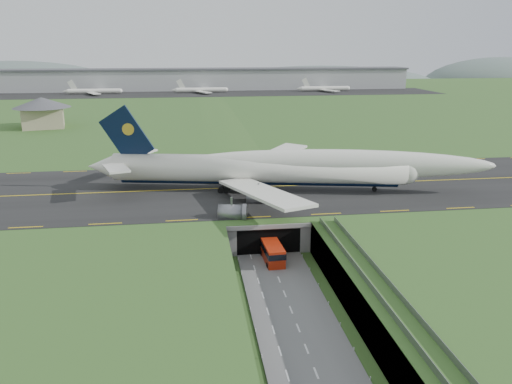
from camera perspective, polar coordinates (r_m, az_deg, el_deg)
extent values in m
plane|color=#2D5421|center=(87.42, 2.30, -9.23)|extent=(900.00, 900.00, 0.00)
cube|color=gray|center=(86.16, 2.32, -7.43)|extent=(800.00, 800.00, 6.00)
cube|color=slate|center=(80.79, 3.23, -11.44)|extent=(12.00, 75.00, 0.20)
cube|color=black|center=(115.88, -0.47, 0.53)|extent=(800.00, 44.00, 0.18)
cube|color=gray|center=(102.79, 0.52, -1.90)|extent=(16.00, 22.00, 1.00)
cube|color=gray|center=(102.89, -3.36, -3.39)|extent=(2.00, 22.00, 6.00)
cube|color=gray|center=(104.77, 4.31, -3.04)|extent=(2.00, 22.00, 6.00)
cube|color=black|center=(99.13, 0.92, -4.45)|extent=(12.00, 12.00, 5.00)
cube|color=#A8A8A3|center=(92.45, 1.49, -3.98)|extent=(17.00, 0.50, 0.80)
cube|color=#A8A8A3|center=(71.67, 13.82, -10.63)|extent=(3.00, 53.00, 0.50)
cube|color=gray|center=(70.86, 12.79, -10.21)|extent=(0.06, 53.00, 1.00)
cube|color=gray|center=(71.84, 14.92, -9.98)|extent=(0.06, 53.00, 1.00)
cylinder|color=#A8A8A3|center=(65.62, 16.72, -16.62)|extent=(0.90, 0.90, 5.60)
cylinder|color=#A8A8A3|center=(75.09, 12.97, -11.83)|extent=(0.90, 0.90, 5.60)
cylinder|color=#A8A8A3|center=(85.21, 10.17, -8.12)|extent=(0.90, 0.90, 5.60)
cylinder|color=white|center=(112.72, 0.20, 2.68)|extent=(65.90, 18.86, 6.21)
sphere|color=white|center=(115.66, 16.75, 2.32)|extent=(7.15, 7.15, 6.08)
cone|color=white|center=(120.19, -17.16, 2.80)|extent=(7.80, 7.10, 5.90)
ellipsoid|color=white|center=(112.81, 9.28, 3.20)|extent=(69.02, 19.01, 6.52)
ellipsoid|color=black|center=(115.26, 16.31, 2.71)|extent=(4.79, 3.51, 2.17)
cylinder|color=black|center=(113.32, 0.20, 1.49)|extent=(61.97, 14.69, 2.61)
cube|color=white|center=(127.95, 1.47, 3.89)|extent=(24.24, 26.35, 2.61)
cube|color=white|center=(124.72, -13.56, 4.24)|extent=(10.13, 11.03, 0.99)
cube|color=white|center=(97.91, 0.81, -0.05)|extent=(15.81, 29.70, 2.61)
cube|color=white|center=(111.24, -15.69, 2.64)|extent=(7.27, 11.48, 0.99)
cube|color=black|center=(116.69, -14.54, 6.27)|extent=(12.21, 2.96, 13.72)
cylinder|color=gold|center=(116.30, -14.37, 6.98)|extent=(2.80, 1.19, 2.72)
cylinder|color=slate|center=(122.58, 0.78, 1.89)|extent=(5.57, 4.12, 3.20)
cylinder|color=slate|center=(132.72, -0.99, 3.02)|extent=(5.57, 4.12, 3.20)
cylinder|color=slate|center=(104.87, 0.29, -0.64)|extent=(5.57, 4.12, 3.20)
cylinder|color=slate|center=(95.57, -2.80, -2.38)|extent=(5.57, 4.12, 3.20)
cylinder|color=black|center=(115.41, 13.39, 0.33)|extent=(1.14, 0.68, 1.07)
cube|color=black|center=(114.11, -1.99, 0.67)|extent=(7.02, 7.79, 1.36)
cube|color=#B7240C|center=(90.99, 1.89, -6.88)|extent=(3.46, 8.31, 3.27)
cube|color=black|center=(90.74, 1.89, -6.50)|extent=(3.54, 8.43, 1.09)
cube|color=black|center=(91.54, 1.88, -7.67)|extent=(3.22, 7.76, 0.54)
cylinder|color=black|center=(88.79, 1.36, -8.37)|extent=(0.43, 1.00, 0.98)
cylinder|color=black|center=(93.66, 0.67, -6.99)|extent=(0.43, 1.00, 0.98)
cylinder|color=black|center=(89.37, 3.15, -8.22)|extent=(0.43, 1.00, 0.98)
cylinder|color=black|center=(94.21, 2.37, -6.86)|extent=(0.43, 1.00, 0.98)
cube|color=tan|center=(218.90, -23.13, 7.83)|extent=(17.84, 17.84, 8.05)
cone|color=#4C4C51|center=(218.22, -23.31, 9.39)|extent=(26.16, 26.16, 4.02)
cube|color=#B2B2B2|center=(378.61, -5.68, 12.67)|extent=(300.00, 22.00, 15.00)
cube|color=#4C4C51|center=(378.20, -5.71, 13.80)|extent=(302.00, 24.00, 1.20)
cube|color=black|center=(349.29, -5.45, 11.15)|extent=(320.00, 50.00, 0.08)
cylinder|color=white|center=(359.30, -18.00, 10.91)|extent=(34.00, 3.20, 3.20)
cylinder|color=white|center=(353.93, -6.27, 11.53)|extent=(34.00, 3.20, 3.20)
cylinder|color=white|center=(366.88, 7.86, 11.65)|extent=(34.00, 3.20, 3.20)
ellipsoid|color=slate|center=(535.68, -26.15, 10.31)|extent=(220.00, 77.00, 56.00)
ellipsoid|color=slate|center=(526.60, 7.25, 11.75)|extent=(260.00, 91.00, 44.00)
ellipsoid|color=slate|center=(609.00, 26.12, 10.86)|extent=(180.00, 63.00, 60.00)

